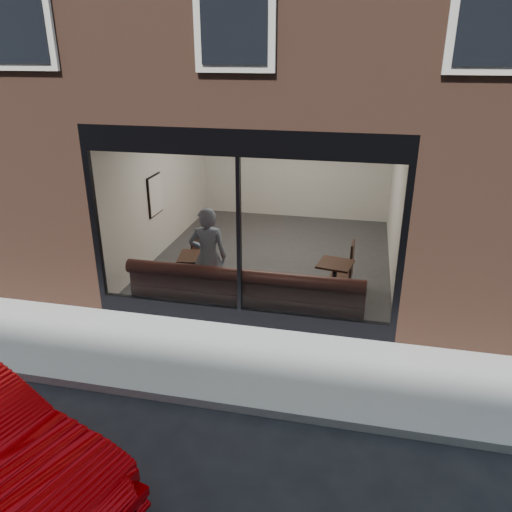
% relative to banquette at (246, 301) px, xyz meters
% --- Properties ---
extents(ground, '(120.00, 120.00, 0.00)m').
position_rel_banquette_xyz_m(ground, '(0.00, -2.45, -0.23)').
color(ground, black).
rests_on(ground, ground).
extents(sidewalk_near, '(40.00, 2.00, 0.01)m').
position_rel_banquette_xyz_m(sidewalk_near, '(0.00, -1.45, -0.22)').
color(sidewalk_near, gray).
rests_on(sidewalk_near, ground).
extents(kerb_near, '(40.00, 0.10, 0.12)m').
position_rel_banquette_xyz_m(kerb_near, '(0.00, -2.50, -0.17)').
color(kerb_near, gray).
rests_on(kerb_near, ground).
extents(host_building_pier_left, '(2.50, 12.00, 3.20)m').
position_rel_banquette_xyz_m(host_building_pier_left, '(-3.75, 5.55, 1.38)').
color(host_building_pier_left, brown).
rests_on(host_building_pier_left, ground).
extents(host_building_pier_right, '(2.50, 12.00, 3.20)m').
position_rel_banquette_xyz_m(host_building_pier_right, '(3.75, 5.55, 1.38)').
color(host_building_pier_right, brown).
rests_on(host_building_pier_right, ground).
extents(host_building_backfill, '(5.00, 6.00, 3.20)m').
position_rel_banquette_xyz_m(host_building_backfill, '(0.00, 8.55, 1.38)').
color(host_building_backfill, brown).
rests_on(host_building_backfill, ground).
extents(cafe_floor, '(6.00, 6.00, 0.00)m').
position_rel_banquette_xyz_m(cafe_floor, '(0.00, 2.55, -0.21)').
color(cafe_floor, '#2D2D30').
rests_on(cafe_floor, ground).
extents(cafe_ceiling, '(6.00, 6.00, 0.00)m').
position_rel_banquette_xyz_m(cafe_ceiling, '(0.00, 2.55, 2.97)').
color(cafe_ceiling, white).
rests_on(cafe_ceiling, host_building_upper).
extents(cafe_wall_back, '(5.00, 0.00, 5.00)m').
position_rel_banquette_xyz_m(cafe_wall_back, '(0.00, 5.54, 1.37)').
color(cafe_wall_back, silver).
rests_on(cafe_wall_back, ground).
extents(cafe_wall_left, '(0.00, 6.00, 6.00)m').
position_rel_banquette_xyz_m(cafe_wall_left, '(-2.49, 2.55, 1.37)').
color(cafe_wall_left, silver).
rests_on(cafe_wall_left, ground).
extents(cafe_wall_right, '(0.00, 6.00, 6.00)m').
position_rel_banquette_xyz_m(cafe_wall_right, '(2.49, 2.55, 1.37)').
color(cafe_wall_right, silver).
rests_on(cafe_wall_right, ground).
extents(storefront_kick, '(5.00, 0.10, 0.30)m').
position_rel_banquette_xyz_m(storefront_kick, '(0.00, -0.40, -0.08)').
color(storefront_kick, black).
rests_on(storefront_kick, ground).
extents(storefront_header, '(5.00, 0.10, 0.40)m').
position_rel_banquette_xyz_m(storefront_header, '(0.00, -0.40, 2.77)').
color(storefront_header, black).
rests_on(storefront_header, host_building_upper).
extents(storefront_mullion, '(0.06, 0.10, 2.50)m').
position_rel_banquette_xyz_m(storefront_mullion, '(0.00, -0.40, 1.32)').
color(storefront_mullion, black).
rests_on(storefront_mullion, storefront_kick).
extents(storefront_glass, '(4.80, 0.00, 4.80)m').
position_rel_banquette_xyz_m(storefront_glass, '(0.00, -0.43, 1.33)').
color(storefront_glass, white).
rests_on(storefront_glass, storefront_kick).
extents(banquette, '(4.00, 0.55, 0.45)m').
position_rel_banquette_xyz_m(banquette, '(0.00, 0.00, 0.00)').
color(banquette, '#3C1B16').
rests_on(banquette, cafe_floor).
extents(person, '(0.73, 0.55, 1.80)m').
position_rel_banquette_xyz_m(person, '(-0.72, 0.20, 0.68)').
color(person, '#859AB5').
rests_on(person, cafe_floor).
extents(cafe_table_left, '(0.71, 0.71, 0.04)m').
position_rel_banquette_xyz_m(cafe_table_left, '(-1.07, 0.55, 0.52)').
color(cafe_table_left, black).
rests_on(cafe_table_left, cafe_floor).
extents(cafe_table_right, '(0.67, 0.67, 0.04)m').
position_rel_banquette_xyz_m(cafe_table_right, '(1.45, 0.76, 0.52)').
color(cafe_table_right, black).
rests_on(cafe_table_right, cafe_floor).
extents(cafe_chair_left, '(0.47, 0.47, 0.04)m').
position_rel_banquette_xyz_m(cafe_chair_left, '(-1.41, 1.15, 0.01)').
color(cafe_chair_left, black).
rests_on(cafe_chair_left, cafe_floor).
extents(cafe_chair_right, '(0.41, 0.41, 0.04)m').
position_rel_banquette_xyz_m(cafe_chair_right, '(1.53, 1.35, 0.01)').
color(cafe_chair_right, black).
rests_on(cafe_chair_right, cafe_floor).
extents(wall_poster, '(0.02, 0.60, 0.79)m').
position_rel_banquette_xyz_m(wall_poster, '(-2.45, 2.07, 1.18)').
color(wall_poster, white).
rests_on(wall_poster, cafe_wall_left).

